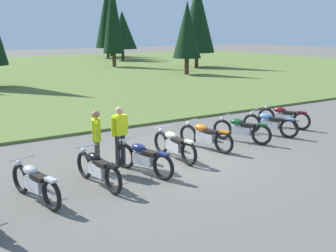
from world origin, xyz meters
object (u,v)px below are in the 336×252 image
(motorcycle_sky_blue, at_px, (270,123))
(rider_in_hivis_vest, at_px, (97,137))
(motorcycle_silver, at_px, (35,182))
(motorcycle_cream, at_px, (174,145))
(motorcycle_black, at_px, (98,168))
(motorcycle_maroon, at_px, (283,116))
(motorcycle_british_green, at_px, (241,129))
(motorcycle_orange, at_px, (205,136))
(motorcycle_navy, at_px, (143,158))
(rider_with_back_turned, at_px, (120,132))

(motorcycle_sky_blue, relative_size, rider_in_hivis_vest, 1.19)
(motorcycle_silver, bearing_deg, motorcycle_cream, 12.22)
(motorcycle_sky_blue, bearing_deg, motorcycle_black, -169.73)
(motorcycle_maroon, bearing_deg, motorcycle_british_green, -165.60)
(motorcycle_silver, xyz_separation_m, rider_in_hivis_vest, (1.95, 1.11, 0.51))
(motorcycle_orange, distance_m, motorcycle_sky_blue, 3.04)
(motorcycle_navy, height_order, motorcycle_british_green, same)
(motorcycle_orange, xyz_separation_m, motorcycle_maroon, (4.37, 0.77, 0.00))
(motorcycle_black, xyz_separation_m, rider_with_back_turned, (1.14, 1.10, 0.51))
(motorcycle_silver, relative_size, rider_with_back_turned, 1.24)
(rider_with_back_turned, bearing_deg, motorcycle_orange, 0.14)
(motorcycle_british_green, xyz_separation_m, rider_with_back_turned, (-4.52, -0.05, 0.51))
(motorcycle_black, bearing_deg, motorcycle_orange, 15.10)
(motorcycle_black, xyz_separation_m, motorcycle_sky_blue, (7.15, 1.30, 0.00))
(motorcycle_cream, height_order, rider_with_back_turned, rider_with_back_turned)
(motorcycle_cream, distance_m, motorcycle_orange, 1.43)
(rider_with_back_turned, bearing_deg, motorcycle_silver, -155.08)
(motorcycle_black, bearing_deg, motorcycle_sky_blue, 10.27)
(motorcycle_cream, xyz_separation_m, rider_in_hivis_vest, (-2.33, 0.19, 0.51))
(motorcycle_british_green, xyz_separation_m, motorcycle_maroon, (2.82, 0.72, 0.00))
(motorcycle_sky_blue, bearing_deg, rider_with_back_turned, -178.18)
(motorcycle_silver, height_order, motorcycle_sky_blue, same)
(motorcycle_black, bearing_deg, motorcycle_navy, 6.31)
(motorcycle_british_green, distance_m, motorcycle_maroon, 2.91)
(motorcycle_silver, xyz_separation_m, motorcycle_orange, (5.67, 1.26, 0.00))
(motorcycle_sky_blue, height_order, rider_with_back_turned, rider_with_back_turned)
(motorcycle_maroon, bearing_deg, motorcycle_sky_blue, -156.48)
(motorcycle_cream, bearing_deg, rider_in_hivis_vest, 175.43)
(motorcycle_cream, bearing_deg, motorcycle_silver, -167.78)
(motorcycle_cream, distance_m, motorcycle_british_green, 2.97)
(motorcycle_silver, distance_m, motorcycle_british_green, 7.33)
(motorcycle_orange, relative_size, motorcycle_sky_blue, 1.03)
(motorcycle_sky_blue, relative_size, motorcycle_maroon, 0.99)
(motorcycle_cream, xyz_separation_m, motorcycle_maroon, (5.76, 1.10, 0.00))
(motorcycle_navy, relative_size, motorcycle_sky_blue, 1.03)
(motorcycle_silver, distance_m, motorcycle_maroon, 10.24)
(motorcycle_navy, bearing_deg, motorcycle_black, -173.69)
(motorcycle_silver, xyz_separation_m, motorcycle_sky_blue, (8.70, 1.44, 0.00))
(motorcycle_navy, xyz_separation_m, motorcycle_cream, (1.38, 0.63, 0.00))
(motorcycle_british_green, distance_m, rider_with_back_turned, 4.55)
(motorcycle_navy, bearing_deg, rider_in_hivis_vest, 139.19)
(motorcycle_orange, bearing_deg, rider_in_hivis_vest, -177.74)
(motorcycle_navy, xyz_separation_m, rider_with_back_turned, (-0.20, 0.96, 0.51))
(motorcycle_silver, relative_size, motorcycle_navy, 1.01)
(rider_in_hivis_vest, bearing_deg, motorcycle_navy, -40.81)
(motorcycle_sky_blue, height_order, rider_in_hivis_vest, rider_in_hivis_vest)
(motorcycle_silver, bearing_deg, motorcycle_navy, 5.85)
(motorcycle_british_green, relative_size, motorcycle_maroon, 0.97)
(motorcycle_navy, relative_size, motorcycle_british_green, 1.05)
(motorcycle_sky_blue, xyz_separation_m, rider_in_hivis_vest, (-6.75, -0.33, 0.51))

